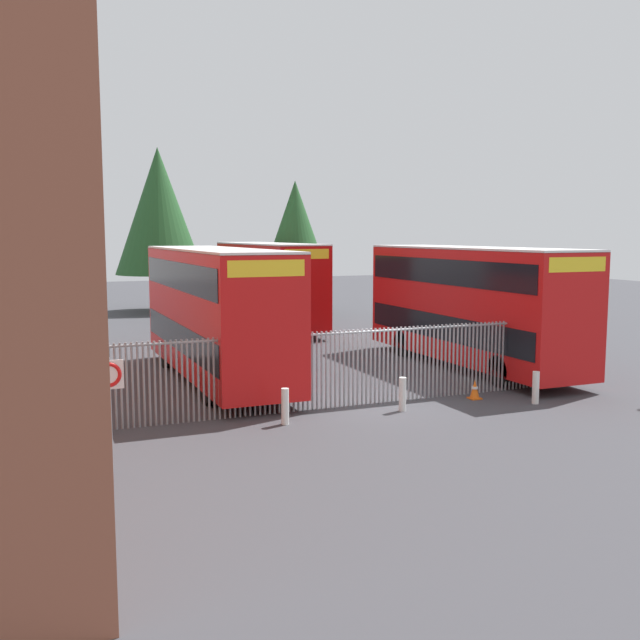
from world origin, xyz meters
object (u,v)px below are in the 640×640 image
(double_decker_bus_behind_fence_left, at_px, (215,309))
(bollard_near_right, at_px, (536,388))
(double_decker_bus_near_gate, at_px, (471,302))
(double_decker_bus_behind_fence_right, at_px, (268,282))
(bollard_near_left, at_px, (285,406))
(traffic_cone_by_gate, at_px, (475,389))
(speed_limit_sign_post, at_px, (109,388))
(bollard_center_front, at_px, (403,394))

(double_decker_bus_behind_fence_left, height_order, bollard_near_right, double_decker_bus_behind_fence_left)
(bollard_near_right, bearing_deg, double_decker_bus_near_gate, 74.39)
(double_decker_bus_behind_fence_right, xyz_separation_m, bollard_near_right, (1.76, -18.85, -1.95))
(bollard_near_left, bearing_deg, double_decker_bus_near_gate, 28.75)
(bollard_near_right, xyz_separation_m, traffic_cone_by_gate, (-1.27, 1.19, -0.19))
(double_decker_bus_near_gate, height_order, bollard_near_right, double_decker_bus_near_gate)
(double_decker_bus_behind_fence_left, xyz_separation_m, bollard_near_left, (0.19, -6.22, -1.95))
(double_decker_bus_behind_fence_left, distance_m, double_decker_bus_behind_fence_right, 13.35)
(speed_limit_sign_post, bearing_deg, bollard_center_front, 15.22)
(double_decker_bus_behind_fence_right, distance_m, bollard_near_left, 19.16)
(double_decker_bus_behind_fence_right, relative_size, speed_limit_sign_post, 4.50)
(speed_limit_sign_post, bearing_deg, bollard_near_left, 24.90)
(double_decker_bus_behind_fence_left, distance_m, bollard_near_right, 10.48)
(bollard_near_right, height_order, speed_limit_sign_post, speed_limit_sign_post)
(double_decker_bus_behind_fence_left, xyz_separation_m, traffic_cone_by_gate, (6.40, -5.68, -2.13))
(double_decker_bus_behind_fence_right, distance_m, bollard_center_front, 18.36)
(traffic_cone_by_gate, bearing_deg, speed_limit_sign_post, -166.15)
(double_decker_bus_behind_fence_right, xyz_separation_m, traffic_cone_by_gate, (0.49, -17.65, -2.13))
(bollard_center_front, bearing_deg, double_decker_bus_behind_fence_left, 120.92)
(bollard_center_front, height_order, traffic_cone_by_gate, bollard_center_front)
(double_decker_bus_behind_fence_left, relative_size, double_decker_bus_behind_fence_right, 1.00)
(double_decker_bus_near_gate, distance_m, bollard_near_right, 6.16)
(double_decker_bus_near_gate, relative_size, speed_limit_sign_post, 4.50)
(bollard_center_front, height_order, bollard_near_right, same)
(bollard_near_right, bearing_deg, bollard_near_left, 174.93)
(speed_limit_sign_post, bearing_deg, double_decker_bus_behind_fence_left, 62.19)
(double_decker_bus_near_gate, bearing_deg, bollard_center_front, -138.61)
(double_decker_bus_near_gate, bearing_deg, bollard_near_left, -151.25)
(double_decker_bus_behind_fence_left, distance_m, bollard_near_left, 6.52)
(bollard_near_right, distance_m, speed_limit_sign_post, 12.23)
(double_decker_bus_behind_fence_left, relative_size, traffic_cone_by_gate, 18.32)
(bollard_near_right, xyz_separation_m, speed_limit_sign_post, (-12.07, -1.47, 1.30))
(double_decker_bus_near_gate, xyz_separation_m, bollard_near_left, (-9.05, -4.97, -1.95))
(bollard_near_right, bearing_deg, bollard_center_front, 169.63)
(bollard_center_front, bearing_deg, double_decker_bus_near_gate, 41.39)
(traffic_cone_by_gate, bearing_deg, double_decker_bus_behind_fence_right, 91.59)
(bollard_near_right, relative_size, traffic_cone_by_gate, 1.61)
(bollard_near_left, relative_size, speed_limit_sign_post, 0.40)
(double_decker_bus_behind_fence_left, xyz_separation_m, speed_limit_sign_post, (-4.40, -8.35, -0.65))
(double_decker_bus_behind_fence_left, height_order, traffic_cone_by_gate, double_decker_bus_behind_fence_left)
(double_decker_bus_near_gate, relative_size, double_decker_bus_behind_fence_right, 1.00)
(traffic_cone_by_gate, bearing_deg, bollard_center_front, -170.30)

